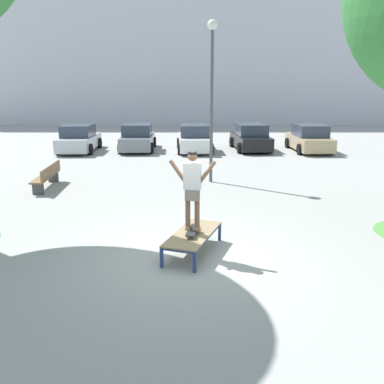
# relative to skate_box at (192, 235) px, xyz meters

# --- Properties ---
(ground_plane) EXTENTS (120.00, 120.00, 0.00)m
(ground_plane) POSITION_rel_skate_box_xyz_m (-0.08, -0.23, -0.41)
(ground_plane) COLOR #999993
(building_facade) EXTENTS (42.28, 4.00, 14.84)m
(building_facade) POSITION_rel_skate_box_xyz_m (-2.60, 33.11, 7.01)
(building_facade) COLOR silver
(building_facade) RESTS_ON ground
(skate_box) EXTENTS (1.34, 2.04, 0.46)m
(skate_box) POSITION_rel_skate_box_xyz_m (0.00, 0.00, 0.00)
(skate_box) COLOR navy
(skate_box) RESTS_ON ground
(skateboard) EXTENTS (0.30, 0.82, 0.09)m
(skateboard) POSITION_rel_skate_box_xyz_m (-0.01, -0.03, 0.12)
(skateboard) COLOR black
(skateboard) RESTS_ON skate_box
(skater) EXTENTS (1.00, 0.32, 1.69)m
(skater) POSITION_rel_skate_box_xyz_m (-0.01, -0.03, 1.12)
(skater) COLOR brown
(skater) RESTS_ON skateboard
(car_silver) EXTENTS (2.00, 4.24, 1.50)m
(car_silver) POSITION_rel_skate_box_xyz_m (-6.36, 14.78, 0.28)
(car_silver) COLOR #B7BABF
(car_silver) RESTS_ON ground
(car_grey) EXTENTS (2.02, 4.25, 1.50)m
(car_grey) POSITION_rel_skate_box_xyz_m (-3.13, 15.25, 0.28)
(car_grey) COLOR slate
(car_grey) RESTS_ON ground
(car_white) EXTENTS (2.07, 4.28, 1.50)m
(car_white) POSITION_rel_skate_box_xyz_m (0.11, 14.88, 0.28)
(car_white) COLOR silver
(car_white) RESTS_ON ground
(car_black) EXTENTS (2.15, 4.31, 1.50)m
(car_black) POSITION_rel_skate_box_xyz_m (3.34, 15.36, 0.28)
(car_black) COLOR black
(car_black) RESTS_ON ground
(car_tan) EXTENTS (2.00, 4.24, 1.50)m
(car_tan) POSITION_rel_skate_box_xyz_m (6.57, 14.86, 0.28)
(car_tan) COLOR tan
(car_tan) RESTS_ON ground
(park_bench) EXTENTS (0.57, 2.42, 0.83)m
(park_bench) POSITION_rel_skate_box_xyz_m (-5.21, 6.05, 0.03)
(park_bench) COLOR brown
(park_bench) RESTS_ON ground
(light_post) EXTENTS (0.36, 0.36, 5.83)m
(light_post) POSITION_rel_skate_box_xyz_m (0.70, 7.04, 3.41)
(light_post) COLOR #4C4C51
(light_post) RESTS_ON ground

